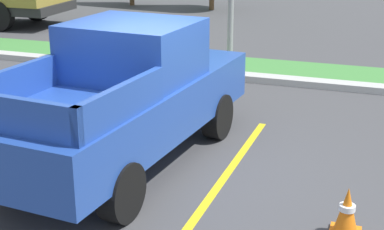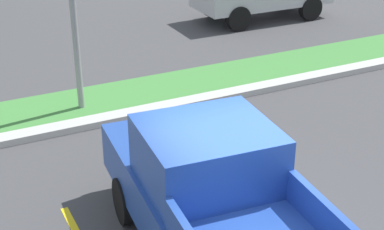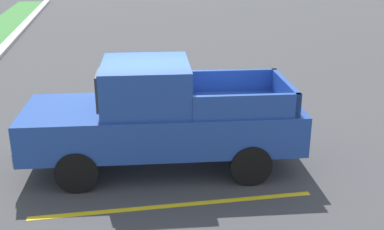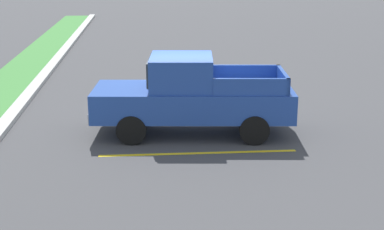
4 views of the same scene
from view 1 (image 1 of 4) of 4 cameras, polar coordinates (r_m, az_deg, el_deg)
name	(u,v)px [view 1 (image 1 of 4)]	position (r m, az deg, el deg)	size (l,w,h in m)	color
ground_plane	(170,163)	(8.83, -2.19, -4.77)	(120.00, 120.00, 0.00)	#424244
parking_line_near	(39,149)	(9.65, -14.73, -3.27)	(0.12, 4.80, 0.01)	yellow
parking_line_far	(225,177)	(8.39, 3.23, -6.06)	(0.12, 4.80, 0.01)	yellow
curb_strip	(251,77)	(13.32, 5.80, 3.68)	(56.00, 0.40, 0.15)	#B2B2AD
grass_median	(262,68)	(14.37, 6.86, 4.58)	(56.00, 1.80, 0.06)	#42843D
pickup_truck_main	(126,96)	(8.59, -6.47, 1.85)	(2.33, 5.37, 2.10)	black
traffic_cone	(347,212)	(7.06, 14.94, -9.17)	(0.36, 0.36, 0.60)	orange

